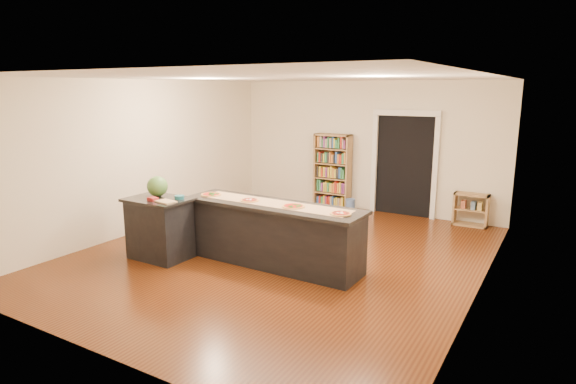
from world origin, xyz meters
The scene contains 16 objects.
room centered at (0.00, 0.00, 1.40)m, with size 6.00×7.00×2.80m.
doorway centered at (0.90, 3.46, 1.20)m, with size 1.40×0.09×2.21m.
kitchen_island centered at (0.10, -0.44, 0.48)m, with size 2.88×0.78×0.95m.
side_counter centered at (-1.58, -1.09, 0.49)m, with size 0.98×0.71×0.97m.
bookshelf centered at (-0.68, 3.30, 0.83)m, with size 0.83×0.29×1.66m, color #A27D4F.
low_shelf centered at (2.31, 3.31, 0.32)m, with size 0.65×0.28×0.65m, color #A27D4F.
waste_bin centered at (-0.12, 3.06, 0.15)m, with size 0.21×0.21×0.30m, color #4968A3.
kraft_paper centered at (0.10, -0.41, 0.95)m, with size 2.50×0.45×0.00m, color #A98357.
watermelon centered at (-1.69, -0.99, 1.13)m, with size 0.32×0.32×0.32m, color #144214.
cutting_board centered at (-1.29, -1.22, 0.98)m, with size 0.30×0.20×0.02m, color tan.
package_red centered at (-1.52, -1.26, 0.99)m, with size 0.15×0.11×0.05m, color maroon.
package_teal centered at (-1.26, -0.97, 0.99)m, with size 0.15×0.15×0.06m, color #195966.
pizza_a centered at (-1.06, -0.45, 0.96)m, with size 0.33×0.33×0.02m.
pizza_b centered at (-0.29, -0.47, 0.96)m, with size 0.28×0.28×0.02m.
pizza_c centered at (0.48, -0.46, 0.96)m, with size 0.32×0.32×0.02m.
pizza_d centered at (1.25, -0.50, 0.96)m, with size 0.30×0.30×0.02m.
Camera 1 is at (3.85, -6.34, 2.63)m, focal length 30.00 mm.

